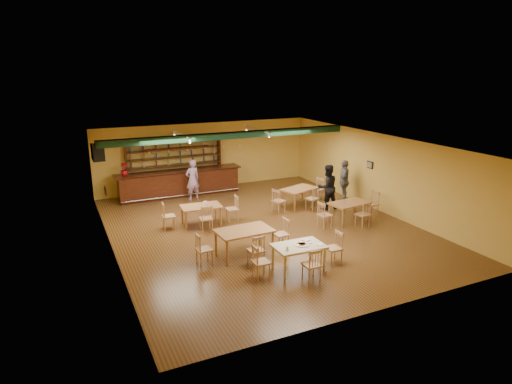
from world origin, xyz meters
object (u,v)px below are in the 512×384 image
dining_table_d (349,212)px  patron_right_a (327,187)px  dining_table_c (244,243)px  near_table (299,258)px  patron_bar (193,180)px  dining_table_a (201,215)px  bar_counter (179,183)px  dining_table_b (299,197)px

dining_table_d → patron_right_a: size_ratio=0.80×
dining_table_d → dining_table_c: bearing=-173.4°
dining_table_d → near_table: near_table is taller
patron_bar → patron_right_a: patron_right_a is taller
dining_table_c → near_table: bearing=-60.0°
near_table → patron_bar: 7.76m
dining_table_a → near_table: bearing=-70.1°
bar_counter → patron_right_a: 6.41m
bar_counter → dining_table_d: (4.68, -5.84, -0.21)m
dining_table_c → near_table: size_ratio=1.19×
patron_bar → dining_table_b: bearing=131.1°
bar_counter → patron_right_a: bearing=-41.8°
dining_table_a → patron_right_a: size_ratio=0.79×
bar_counter → dining_table_a: 3.93m
bar_counter → near_table: (0.99, -8.54, -0.20)m
dining_table_b → patron_bar: size_ratio=0.84×
dining_table_a → patron_bar: (0.64, 3.09, 0.52)m
bar_counter → dining_table_b: bearing=-41.2°
dining_table_b → near_table: size_ratio=1.06×
bar_counter → patron_right_a: size_ratio=3.07×
near_table → bar_counter: bearing=97.7°
bar_counter → patron_bar: 0.95m
dining_table_b → patron_bar: (-3.62, 2.64, 0.50)m
bar_counter → near_table: size_ratio=3.96×
dining_table_a → dining_table_b: dining_table_b is taller
dining_table_a → dining_table_b: bearing=10.3°
dining_table_d → patron_bar: size_ratio=0.82×
patron_bar → dining_table_c: bearing=74.2°
dining_table_a → dining_table_c: (0.32, -3.11, 0.06)m
dining_table_b → dining_table_a: bearing=167.3°
dining_table_a → patron_bar: 3.20m
patron_right_a → dining_table_d: bearing=88.7°
near_table → patron_bar: (-0.64, 7.71, 0.50)m
dining_table_d → patron_bar: (-4.33, 5.02, 0.51)m
dining_table_d → patron_right_a: patron_right_a is taller
dining_table_c → patron_right_a: bearing=27.4°
bar_counter → patron_right_a: patron_right_a is taller
dining_table_c → patron_right_a: size_ratio=0.92×
dining_table_b → patron_bar: 4.51m
dining_table_d → near_table: (-3.69, -2.70, 0.01)m
dining_table_d → patron_bar: 6.65m
dining_table_b → near_table: near_table is taller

